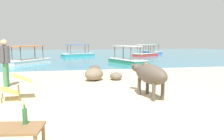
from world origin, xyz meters
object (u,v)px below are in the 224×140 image
object	(u,v)px
low_bench_table	(14,132)
boat_teal	(78,54)
boat_blue	(152,52)
boat_red	(146,54)
deck_chair_near	(16,85)
cow	(150,74)
boat_green	(127,60)
person_standing	(5,59)
bottle	(25,116)
boat_white	(29,60)

from	to	relation	value
low_bench_table	boat_teal	bearing A→B (deg)	93.76
boat_blue	boat_red	bearing A→B (deg)	-34.60
low_bench_table	deck_chair_near	xyz separation A→B (m)	(-0.66, 3.04, 0.05)
cow	boat_teal	world-z (taller)	boat_teal
cow	boat_red	world-z (taller)	boat_red
boat_red	boat_green	size ratio (longest dim) A/B	0.95
boat_green	deck_chair_near	bearing A→B (deg)	-50.01
deck_chair_near	boat_red	size ratio (longest dim) A/B	0.24
low_bench_table	boat_blue	xyz separation A→B (m)	(11.65, 24.15, -0.08)
person_standing	bottle	bearing A→B (deg)	110.89
low_bench_table	person_standing	distance (m)	5.03
person_standing	boat_teal	distance (m)	15.95
person_standing	deck_chair_near	bearing A→B (deg)	115.51
person_standing	boat_red	bearing A→B (deg)	-122.67
cow	boat_red	bearing A→B (deg)	-31.50
boat_red	boat_white	bearing A→B (deg)	-6.74
cow	boat_red	size ratio (longest dim) A/B	0.48
boat_teal	boat_green	distance (m)	9.03
boat_white	boat_green	xyz separation A→B (m)	(6.98, -1.05, 0.00)
low_bench_table	boat_white	xyz separation A→B (m)	(-2.15, 13.04, -0.08)
cow	deck_chair_near	size ratio (longest dim) A/B	2.00
person_standing	boat_blue	size ratio (longest dim) A/B	0.43
boat_red	boat_green	xyz separation A→B (m)	(-4.23, -7.45, 0.00)
boat_white	person_standing	bearing A→B (deg)	-141.22
deck_chair_near	boat_teal	bearing A→B (deg)	-111.74
person_standing	boat_blue	world-z (taller)	person_standing
deck_chair_near	boat_teal	size ratio (longest dim) A/B	0.23
bottle	cow	bearing A→B (deg)	41.52
low_bench_table	boat_red	world-z (taller)	boat_red
boat_teal	boat_blue	world-z (taller)	same
low_bench_table	boat_green	world-z (taller)	boat_green
deck_chair_near	boat_blue	xyz separation A→B (m)	(12.31, 21.12, -0.13)
boat_red	boat_blue	xyz separation A→B (m)	(2.58, 4.72, 0.00)
cow	boat_white	distance (m)	11.64
person_standing	boat_white	xyz separation A→B (m)	(-0.75, 8.24, -0.70)
bottle	person_standing	size ratio (longest dim) A/B	0.18
boat_teal	boat_blue	xyz separation A→B (m)	(9.99, 3.71, 0.00)
cow	boat_white	bearing A→B (deg)	14.40
boat_green	boat_blue	size ratio (longest dim) A/B	1.02
boat_teal	boat_white	size ratio (longest dim) A/B	1.03
boat_white	low_bench_table	bearing A→B (deg)	-137.08
boat_red	boat_green	bearing A→B (deg)	23.96
boat_red	boat_teal	bearing A→B (deg)	-44.18
deck_chair_near	low_bench_table	bearing A→B (deg)	88.13
boat_teal	boat_red	xyz separation A→B (m)	(7.41, -1.01, 0.00)
deck_chair_near	boat_white	bearing A→B (deg)	-95.72
deck_chair_near	person_standing	world-z (taller)	person_standing
cow	deck_chair_near	world-z (taller)	cow
boat_teal	boat_blue	size ratio (longest dim) A/B	1.01
cow	bottle	bearing A→B (deg)	120.01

